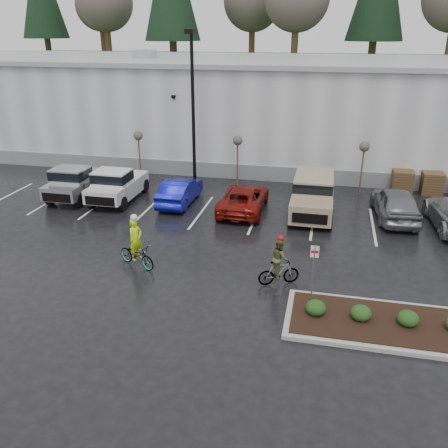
% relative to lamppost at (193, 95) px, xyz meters
% --- Properties ---
extents(ground, '(120.00, 120.00, 0.00)m').
position_rel_lamppost_xyz_m(ground, '(4.00, -12.00, -5.69)').
color(ground, black).
rests_on(ground, ground).
extents(warehouse, '(60.50, 15.50, 7.20)m').
position_rel_lamppost_xyz_m(warehouse, '(4.00, 9.99, -2.04)').
color(warehouse, '#AEB1B3').
rests_on(warehouse, ground).
extents(wooded_ridge, '(80.00, 25.00, 6.00)m').
position_rel_lamppost_xyz_m(wooded_ridge, '(4.00, 33.00, -2.69)').
color(wooded_ridge, '#1C3717').
rests_on(wooded_ridge, ground).
extents(lamppost, '(0.50, 1.00, 9.22)m').
position_rel_lamppost_xyz_m(lamppost, '(0.00, 0.00, 0.00)').
color(lamppost, black).
rests_on(lamppost, ground).
extents(sapling_west, '(0.60, 0.60, 3.20)m').
position_rel_lamppost_xyz_m(sapling_west, '(-4.00, 1.00, -2.96)').
color(sapling_west, '#46331C').
rests_on(sapling_west, ground).
extents(sapling_mid, '(0.60, 0.60, 3.20)m').
position_rel_lamppost_xyz_m(sapling_mid, '(2.50, 1.00, -2.96)').
color(sapling_mid, '#46331C').
rests_on(sapling_mid, ground).
extents(sapling_east, '(0.60, 0.60, 3.20)m').
position_rel_lamppost_xyz_m(sapling_east, '(10.00, 1.00, -2.96)').
color(sapling_east, '#46331C').
rests_on(sapling_east, ground).
extents(pallet_stack_a, '(1.20, 1.20, 1.35)m').
position_rel_lamppost_xyz_m(pallet_stack_a, '(12.50, 2.00, -5.01)').
color(pallet_stack_a, '#46331C').
rests_on(pallet_stack_a, ground).
extents(pallet_stack_b, '(1.20, 1.20, 1.35)m').
position_rel_lamppost_xyz_m(pallet_stack_b, '(14.20, 2.00, -5.01)').
color(pallet_stack_b, '#46331C').
rests_on(pallet_stack_b, ground).
extents(curb_island, '(8.00, 3.00, 0.15)m').
position_rel_lamppost_xyz_m(curb_island, '(11.00, -13.00, -5.61)').
color(curb_island, gray).
rests_on(curb_island, ground).
extents(mulch_bed, '(7.60, 2.60, 0.04)m').
position_rel_lamppost_xyz_m(mulch_bed, '(11.00, -13.00, -5.52)').
color(mulch_bed, black).
rests_on(mulch_bed, curb_island).
extents(shrub_a, '(0.70, 0.70, 0.52)m').
position_rel_lamppost_xyz_m(shrub_a, '(8.00, -13.00, -5.27)').
color(shrub_a, '#153512').
rests_on(shrub_a, curb_island).
extents(shrub_b, '(0.70, 0.70, 0.52)m').
position_rel_lamppost_xyz_m(shrub_b, '(9.50, -13.00, -5.27)').
color(shrub_b, '#153512').
rests_on(shrub_b, curb_island).
extents(shrub_c, '(0.70, 0.70, 0.52)m').
position_rel_lamppost_xyz_m(shrub_c, '(11.00, -13.00, -5.27)').
color(shrub_c, '#153512').
rests_on(shrub_c, curb_island).
extents(fire_lane_sign, '(0.30, 0.05, 2.20)m').
position_rel_lamppost_xyz_m(fire_lane_sign, '(7.80, -11.80, -4.28)').
color(fire_lane_sign, gray).
rests_on(fire_lane_sign, ground).
extents(pickup_silver, '(2.10, 5.20, 1.96)m').
position_rel_lamppost_xyz_m(pickup_silver, '(-6.22, -2.95, -4.71)').
color(pickup_silver, '#A9ABB1').
rests_on(pickup_silver, ground).
extents(pickup_white, '(2.10, 5.20, 1.96)m').
position_rel_lamppost_xyz_m(pickup_white, '(-3.67, -2.93, -4.71)').
color(pickup_white, silver).
rests_on(pickup_white, ground).
extents(car_blue, '(1.56, 4.41, 1.45)m').
position_rel_lamppost_xyz_m(car_blue, '(-0.06, -2.86, -4.96)').
color(car_blue, '#0D1094').
rests_on(car_blue, ground).
extents(car_red, '(2.34, 5.00, 1.38)m').
position_rel_lamppost_xyz_m(car_red, '(3.69, -3.26, -4.99)').
color(car_red, maroon).
rests_on(car_red, ground).
extents(suv_tan, '(2.20, 5.10, 2.06)m').
position_rel_lamppost_xyz_m(suv_tan, '(7.37, -3.09, -4.66)').
color(suv_tan, tan).
rests_on(suv_tan, ground).
extents(car_grey, '(2.36, 5.05, 1.67)m').
position_rel_lamppost_xyz_m(car_grey, '(11.62, -2.63, -4.85)').
color(car_grey, slate).
rests_on(car_grey, ground).
extents(cyclist_hivis, '(2.03, 1.41, 2.33)m').
position_rel_lamppost_xyz_m(cyclist_hivis, '(0.53, -10.69, -4.96)').
color(cyclist_hivis, '#3F3F44').
rests_on(cyclist_hivis, ground).
extents(cyclist_olive, '(1.64, 1.10, 2.07)m').
position_rel_lamppost_xyz_m(cyclist_olive, '(6.49, -10.92, -4.92)').
color(cyclist_olive, '#3F3F44').
rests_on(cyclist_olive, ground).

